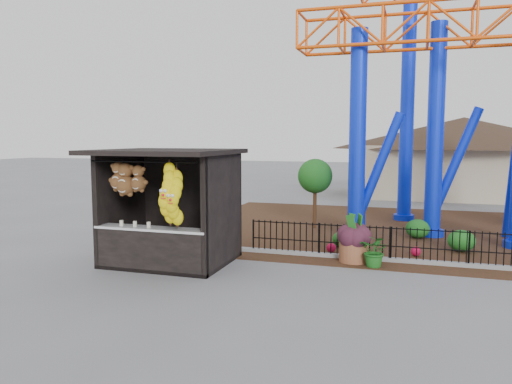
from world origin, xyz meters
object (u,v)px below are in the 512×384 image
(terracotta_planter, at_px, (354,251))
(potted_plant, at_px, (375,251))
(roller_coaster, at_px, (471,51))
(prize_booth, at_px, (166,209))

(terracotta_planter, distance_m, potted_plant, 0.75)
(potted_plant, bearing_deg, roller_coaster, 88.21)
(terracotta_planter, bearing_deg, prize_booth, -159.40)
(prize_booth, relative_size, potted_plant, 3.98)
(prize_booth, xyz_separation_m, terracotta_planter, (4.81, 1.81, -1.23))
(prize_booth, bearing_deg, terracotta_planter, 20.60)
(prize_booth, distance_m, potted_plant, 5.71)
(terracotta_planter, height_order, potted_plant, potted_plant)
(prize_booth, relative_size, terracotta_planter, 4.33)
(terracotta_planter, relative_size, potted_plant, 0.92)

